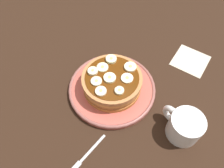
{
  "coord_description": "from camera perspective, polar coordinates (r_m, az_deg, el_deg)",
  "views": [
    {
      "loc": [
        -28.36,
        23.55,
        58.33
      ],
      "look_at": [
        0.0,
        0.0,
        3.44
      ],
      "focal_mm": 35.43,
      "sensor_mm": 36.0,
      "label": 1
    }
  ],
  "objects": [
    {
      "name": "plate",
      "position": [
        0.68,
        0.0,
        -1.14
      ],
      "size": [
        26.7,
        26.7,
        1.88
      ],
      "color": "#CC594C",
      "rests_on": "ground_plane"
    },
    {
      "name": "banana_slice_0",
      "position": [
        0.63,
        -0.57,
        1.54
      ],
      "size": [
        3.54,
        3.54,
        0.96
      ],
      "color": "#F1F2C0",
      "rests_on": "pancake_stack"
    },
    {
      "name": "banana_slice_1",
      "position": [
        0.67,
        -0.21,
        6.39
      ],
      "size": [
        3.28,
        3.28,
        1.08
      ],
      "color": "#F1F2BA",
      "rests_on": "pancake_stack"
    },
    {
      "name": "fork",
      "position": [
        0.61,
        -6.73,
        -17.88
      ],
      "size": [
        3.15,
        12.98,
        0.5
      ],
      "color": "silver",
      "rests_on": "ground_plane"
    },
    {
      "name": "ground_plane",
      "position": [
        0.7,
        0.0,
        -2.25
      ],
      "size": [
        140.0,
        140.0,
        3.0
      ],
      "primitive_type": "cube",
      "color": "black"
    },
    {
      "name": "coffee_mug",
      "position": [
        0.62,
        18.08,
        -10.2
      ],
      "size": [
        12.07,
        8.92,
        7.59
      ],
      "color": "white",
      "rests_on": "ground_plane"
    },
    {
      "name": "banana_slice_2",
      "position": [
        0.63,
        3.91,
        1.47
      ],
      "size": [
        3.51,
        3.51,
        0.71
      ],
      "color": "#FBE6C0",
      "rests_on": "pancake_stack"
    },
    {
      "name": "banana_slice_5",
      "position": [
        0.62,
        -4.05,
        0.69
      ],
      "size": [
        3.18,
        3.18,
        0.74
      ],
      "color": "beige",
      "rests_on": "pancake_stack"
    },
    {
      "name": "banana_slice_7",
      "position": [
        0.6,
        1.91,
        -1.75
      ],
      "size": [
        2.62,
        2.62,
        0.95
      ],
      "color": "#F4E4B4",
      "rests_on": "pancake_stack"
    },
    {
      "name": "banana_slice_3",
      "position": [
        0.6,
        -2.89,
        -1.9
      ],
      "size": [
        3.16,
        3.16,
        0.88
      ],
      "color": "#F5E5BF",
      "rests_on": "pancake_stack"
    },
    {
      "name": "banana_slice_4",
      "position": [
        0.65,
        -2.47,
        4.28
      ],
      "size": [
        3.45,
        3.45,
        0.7
      ],
      "color": "#F0EFBB",
      "rests_on": "pancake_stack"
    },
    {
      "name": "banana_slice_6",
      "position": [
        0.64,
        -4.98,
        3.31
      ],
      "size": [
        3.01,
        3.01,
        1.01
      ],
      "color": "beige",
      "rests_on": "pancake_stack"
    },
    {
      "name": "banana_slice_8",
      "position": [
        0.65,
        4.73,
        4.38
      ],
      "size": [
        3.58,
        3.58,
        0.91
      ],
      "color": "#FDECBF",
      "rests_on": "pancake_stack"
    },
    {
      "name": "pancake_stack",
      "position": [
        0.65,
        -0.22,
        0.35
      ],
      "size": [
        17.94,
        17.83,
        5.48
      ],
      "color": "#AF6930",
      "rests_on": "plate"
    },
    {
      "name": "napkin",
      "position": [
        0.81,
        19.59,
        5.73
      ],
      "size": [
        13.78,
        13.78,
        0.3
      ],
      "primitive_type": "cube",
      "rotation": [
        0.0,
        0.0,
        0.3
      ],
      "color": "beige",
      "rests_on": "ground_plane"
    }
  ]
}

